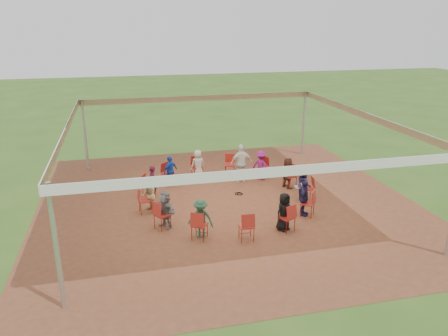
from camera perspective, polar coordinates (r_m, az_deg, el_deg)
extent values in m
plane|color=#34591B|center=(15.58, 0.39, -4.50)|extent=(80.00, 80.00, 0.00)
plane|color=brown|center=(15.58, 0.39, -4.48)|extent=(13.00, 13.00, 0.00)
cylinder|color=#B2B2B7|center=(10.15, -21.03, -9.72)|extent=(0.12, 0.12, 3.00)
cylinder|color=#B2B2B7|center=(19.53, -17.70, 4.03)|extent=(0.12, 0.12, 3.00)
cylinder|color=#B2B2B7|center=(21.22, 10.37, 5.72)|extent=(0.12, 0.12, 3.00)
plane|color=white|center=(14.67, 0.41, 6.35)|extent=(10.30, 10.30, 0.00)
cube|color=white|center=(9.96, 7.54, -0.47)|extent=(10.30, 0.03, 0.24)
cube|color=white|center=(19.64, -3.24, 9.08)|extent=(10.30, 0.03, 0.24)
cube|color=white|center=(14.39, -19.99, 4.49)|extent=(0.03, 10.30, 0.24)
cube|color=white|center=(16.67, 17.98, 6.51)|extent=(0.03, 10.30, 0.24)
imported|color=#251E44|center=(15.80, 10.41, -2.12)|extent=(0.43, 0.63, 1.20)
imported|color=#552D22|center=(16.90, 8.33, -0.63)|extent=(0.75, 1.19, 1.20)
imported|color=#861866|center=(17.66, 4.89, 0.35)|extent=(0.82, 0.82, 1.20)
imported|color=beige|center=(17.74, -3.41, 0.47)|extent=(0.64, 0.44, 1.20)
imported|color=#193EAA|center=(17.06, -7.02, -0.39)|extent=(0.77, 0.72, 1.20)
imported|color=#451021|center=(16.00, -9.39, -1.79)|extent=(0.44, 0.52, 1.20)
imported|color=tan|center=(14.78, -9.82, -3.56)|extent=(0.38, 0.61, 1.20)
imported|color=slate|center=(13.65, -7.70, -5.35)|extent=(0.94, 1.16, 1.20)
imported|color=#264D36|center=(12.94, -3.05, -6.59)|extent=(0.86, 0.72, 1.20)
imported|color=black|center=(13.49, 7.83, -5.66)|extent=(0.67, 0.55, 1.20)
imported|color=#251E44|center=(14.57, 10.43, -3.93)|extent=(0.71, 0.78, 1.20)
imported|color=white|center=(17.35, 2.31, 0.65)|extent=(0.93, 0.51, 1.54)
torus|color=black|center=(16.30, 1.92, -3.37)|extent=(0.34, 0.34, 0.03)
torus|color=black|center=(16.27, 2.10, -3.41)|extent=(0.28, 0.28, 0.03)
cube|color=#B7B7BC|center=(15.78, 9.62, -2.46)|extent=(0.26, 0.35, 0.01)
cube|color=#B7B7BC|center=(15.77, 10.02, -2.08)|extent=(0.12, 0.32, 0.20)
cube|color=#CCE0FF|center=(15.76, 10.00, -2.08)|extent=(0.09, 0.28, 0.17)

